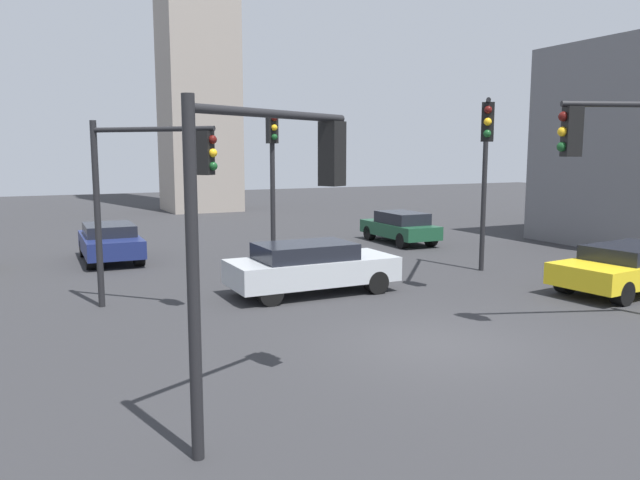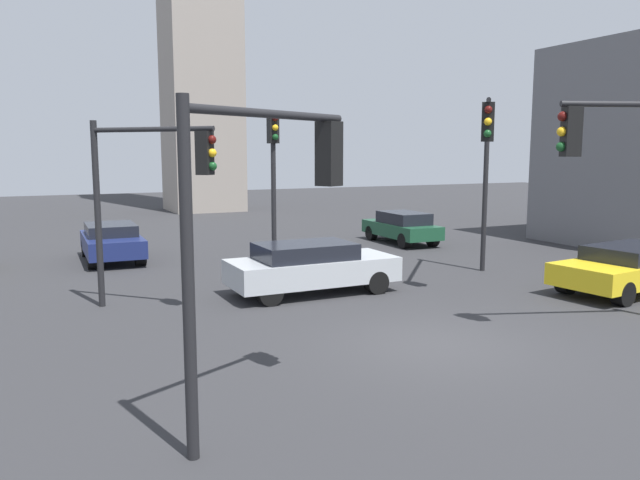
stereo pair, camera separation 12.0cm
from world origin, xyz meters
name	(u,v)px [view 2 (the right image)]	position (x,y,z in m)	size (l,w,h in m)	color
ground_plane	(435,344)	(0.00, 0.00, 0.00)	(102.17, 102.17, 0.00)	#2D2D30
traffic_light_0	(271,194)	(-4.29, -1.90, 3.31)	(2.95, 1.60, 4.58)	black
traffic_light_1	(487,151)	(4.87, 4.31, 3.94)	(2.94, 3.41, 5.41)	black
traffic_light_3	(151,176)	(-4.63, 5.08, 3.34)	(2.47, 2.56, 4.66)	black
traffic_light_4	(273,161)	(0.03, 8.99, 3.60)	(0.32, 0.46, 5.17)	black
car_0	(112,241)	(-4.62, 13.14, 0.71)	(1.99, 4.17, 1.32)	navy
car_2	(630,267)	(7.73, 1.54, 0.71)	(4.80, 2.52, 1.31)	yellow
car_3	(311,266)	(-0.36, 5.26, 0.76)	(4.64, 1.94, 1.42)	#ADB2B7
car_4	(402,227)	(7.18, 12.23, 0.72)	(1.77, 4.08, 1.35)	#19472D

